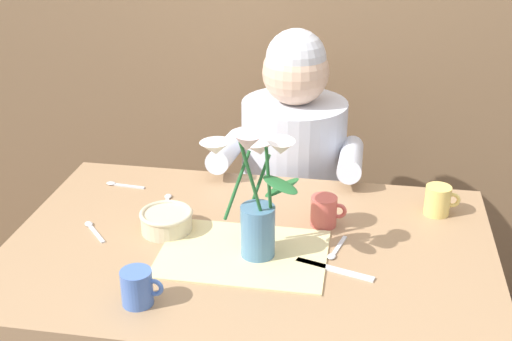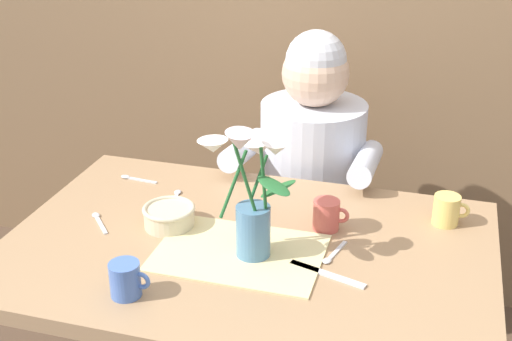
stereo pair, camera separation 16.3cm
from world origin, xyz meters
The scene contains 13 objects.
dining_table centered at (0.00, 0.00, 0.64)m, with size 1.20×0.80×0.74m.
seated_person centered at (0.04, 0.62, 0.56)m, with size 0.45×0.47×1.14m.
striped_placemat centered at (-0.01, -0.05, 0.74)m, with size 0.40×0.28×0.01m, color beige.
flower_vase centered at (0.02, -0.04, 0.90)m, with size 0.25×0.24×0.34m.
ceramic_bowl centered at (-0.22, 0.03, 0.77)m, with size 0.14×0.14×0.06m.
dinner_knife centered at (0.22, -0.08, 0.74)m, with size 0.19×0.02×0.01m, color silver.
tea_cup centered at (-0.19, -0.28, 0.78)m, with size 0.09×0.07×0.08m.
coffee_cup centered at (0.17, 0.13, 0.78)m, with size 0.09×0.07×0.08m.
ceramic_mug centered at (0.47, 0.24, 0.78)m, with size 0.09×0.07×0.08m.
spoon_0 centered at (-0.43, 0.26, 0.74)m, with size 0.12×0.03×0.01m.
spoon_1 centered at (-0.41, 0.01, 0.74)m, with size 0.09×0.10×0.01m.
spoon_2 centered at (0.21, 0.00, 0.74)m, with size 0.05×0.12×0.01m.
spoon_3 centered at (-0.27, 0.19, 0.74)m, with size 0.03×0.12×0.01m.
Camera 2 is at (0.42, -1.37, 1.61)m, focal length 47.51 mm.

